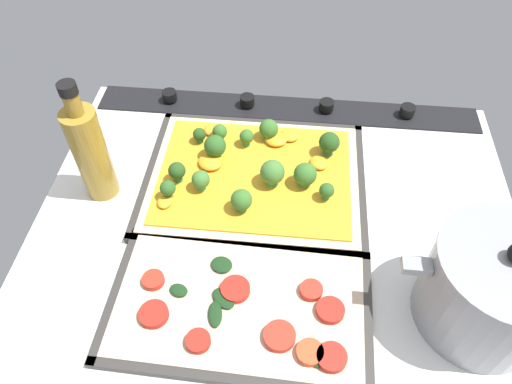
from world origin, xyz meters
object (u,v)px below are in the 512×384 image
baking_tray_front (255,180)px  oil_bottle (90,151)px  broccoli_pizza (254,172)px  cooking_pot (492,288)px  veggie_pizza_back (242,307)px  baking_tray_back (239,307)px

baking_tray_front → oil_bottle: (24.84, 4.23, 8.59)cm
broccoli_pizza → oil_bottle: oil_bottle is taller
cooking_pot → oil_bottle: oil_bottle is taller
veggie_pizza_back → baking_tray_front: bearing=-88.3°
broccoli_pizza → oil_bottle: (24.75, 4.68, 6.96)cm
baking_tray_back → cooking_pot: size_ratio=1.51×
broccoli_pizza → veggie_pizza_back: broccoli_pizza is taller
baking_tray_back → oil_bottle: (25.09, -19.29, 8.57)cm
baking_tray_back → veggie_pizza_back: size_ratio=1.07×
broccoli_pizza → baking_tray_back: 24.03cm
baking_tray_front → veggie_pizza_back: veggie_pizza_back is taller
baking_tray_front → broccoli_pizza: size_ratio=1.07×
broccoli_pizza → cooking_pot: (-32.38, 21.56, 4.92)cm
baking_tray_back → baking_tray_front: bearing=-89.4°
baking_tray_front → broccoli_pizza: bearing=-78.2°
baking_tray_front → veggie_pizza_back: bearing=91.7°
broccoli_pizza → cooking_pot: bearing=146.3°
baking_tray_front → cooking_pot: bearing=146.8°
cooking_pot → oil_bottle: (57.13, -16.88, 2.04)cm
broccoli_pizza → baking_tray_back: (-0.34, 23.97, -1.61)cm
oil_bottle → baking_tray_front: bearing=-170.3°
baking_tray_back → broccoli_pizza: bearing=-89.2°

